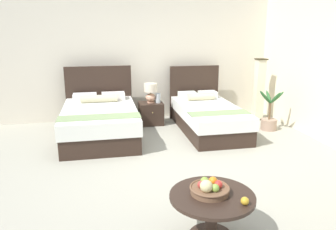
{
  "coord_description": "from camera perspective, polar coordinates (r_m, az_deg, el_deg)",
  "views": [
    {
      "loc": [
        -1.04,
        -4.45,
        2.05
      ],
      "look_at": [
        -0.01,
        0.49,
        0.7
      ],
      "focal_mm": 35.26,
      "sensor_mm": 36.0,
      "label": 1
    }
  ],
  "objects": [
    {
      "name": "ground_plane",
      "position": [
        5.01,
        1.26,
        -9.34
      ],
      "size": [
        9.5,
        9.7,
        0.02
      ],
      "primitive_type": "cube",
      "color": "#A4A090"
    },
    {
      "name": "wall_back",
      "position": [
        7.59,
        -3.95,
        10.21
      ],
      "size": [
        9.5,
        0.12,
        2.86
      ],
      "primitive_type": "cube",
      "color": "beige",
      "rests_on": "ground"
    },
    {
      "name": "bed_near_window",
      "position": [
        6.41,
        -11.65,
        -0.94
      ],
      "size": [
        1.4,
        2.14,
        1.25
      ],
      "color": "#30221A",
      "rests_on": "ground"
    },
    {
      "name": "bed_near_corner",
      "position": [
        6.77,
        6.82,
        -0.16
      ],
      "size": [
        1.14,
        2.23,
        1.21
      ],
      "color": "#30221A",
      "rests_on": "ground"
    },
    {
      "name": "nightstand",
      "position": [
        7.17,
        -2.95,
        0.28
      ],
      "size": [
        0.5,
        0.46,
        0.48
      ],
      "color": "#30221A",
      "rests_on": "ground"
    },
    {
      "name": "table_lamp",
      "position": [
        7.08,
        -3.02,
        4.07
      ],
      "size": [
        0.28,
        0.28,
        0.42
      ],
      "color": "tan",
      "rests_on": "nightstand"
    },
    {
      "name": "vase",
      "position": [
        7.08,
        -1.72,
        2.94
      ],
      "size": [
        0.1,
        0.1,
        0.21
      ],
      "color": "#B4BDC3",
      "rests_on": "nightstand"
    },
    {
      "name": "coffee_table",
      "position": [
        3.39,
        7.58,
        -15.28
      ],
      "size": [
        0.84,
        0.84,
        0.47
      ],
      "color": "#30221A",
      "rests_on": "ground"
    },
    {
      "name": "fruit_bowl",
      "position": [
        3.32,
        7.17,
        -12.46
      ],
      "size": [
        0.39,
        0.39,
        0.18
      ],
      "color": "brown",
      "rests_on": "coffee_table"
    },
    {
      "name": "loose_apple",
      "position": [
        3.2,
        13.14,
        -14.28
      ],
      "size": [
        0.08,
        0.08,
        0.08
      ],
      "color": "gold",
      "rests_on": "coffee_table"
    },
    {
      "name": "floor_lamp_corner",
      "position": [
        7.72,
        15.47,
        4.26
      ],
      "size": [
        0.23,
        0.23,
        1.38
      ],
      "color": "#38311C",
      "rests_on": "ground"
    },
    {
      "name": "potted_palm",
      "position": [
        7.07,
        17.09,
        -0.69
      ],
      "size": [
        0.6,
        0.59,
        0.86
      ],
      "color": "tan",
      "rests_on": "ground"
    }
  ]
}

